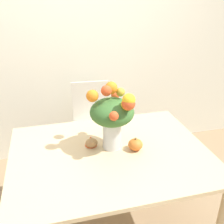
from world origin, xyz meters
TOP-DOWN VIEW (x-y plane):
  - wall_back at (0.00, 1.29)m, footprint 8.00×0.06m
  - dining_table at (0.00, 0.00)m, footprint 1.44×1.10m
  - flower_vase at (0.03, 0.06)m, footprint 0.34×0.38m
  - pumpkin at (0.19, -0.01)m, footprint 0.11×0.11m
  - turkey_figurine at (-0.12, 0.11)m, footprint 0.09×0.13m
  - dining_chair_near_window at (0.03, 0.94)m, footprint 0.45×0.45m

SIDE VIEW (x-z plane):
  - dining_chair_near_window at x=0.03m, z-range 0.02..0.96m
  - dining_table at x=0.00m, z-range 0.29..1.05m
  - turkey_figurine at x=-0.12m, z-range 0.75..0.83m
  - pumpkin at x=0.19m, z-range 0.75..0.85m
  - flower_vase at x=0.03m, z-range 0.77..1.28m
  - wall_back at x=0.00m, z-range 0.00..2.70m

